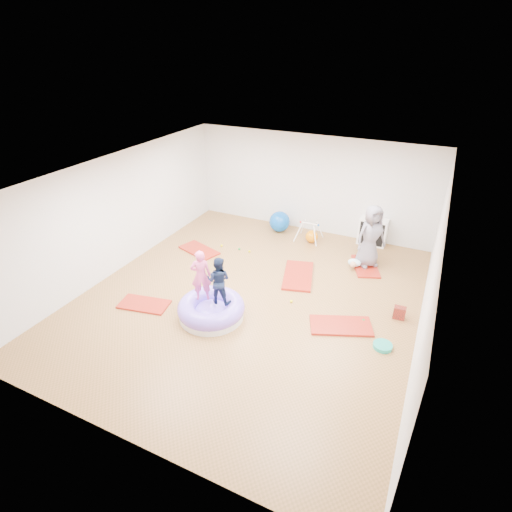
% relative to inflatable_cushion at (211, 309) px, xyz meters
% --- Properties ---
extents(room, '(7.01, 8.01, 2.81)m').
position_rel_inflatable_cushion_xyz_m(room, '(0.42, 0.96, 1.23)').
color(room, '#99693B').
rests_on(room, ground).
extents(gym_mat_front_left, '(1.15, 0.73, 0.04)m').
position_rel_inflatable_cushion_xyz_m(gym_mat_front_left, '(-1.52, -0.29, -0.15)').
color(gym_mat_front_left, red).
rests_on(gym_mat_front_left, ground).
extents(gym_mat_mid_left, '(1.24, 0.88, 0.05)m').
position_rel_inflatable_cushion_xyz_m(gym_mat_mid_left, '(-1.79, 2.34, -0.15)').
color(gym_mat_mid_left, red).
rests_on(gym_mat_mid_left, ground).
extents(gym_mat_center_back, '(1.01, 1.47, 0.06)m').
position_rel_inflatable_cushion_xyz_m(gym_mat_center_back, '(1.09, 2.24, -0.14)').
color(gym_mat_center_back, red).
rests_on(gym_mat_center_back, ground).
extents(gym_mat_right, '(1.35, 1.02, 0.05)m').
position_rel_inflatable_cushion_xyz_m(gym_mat_right, '(2.52, 0.81, -0.14)').
color(gym_mat_right, red).
rests_on(gym_mat_right, ground).
extents(gym_mat_rear_right, '(0.92, 1.24, 0.05)m').
position_rel_inflatable_cushion_xyz_m(gym_mat_rear_right, '(2.47, 3.40, -0.15)').
color(gym_mat_rear_right, red).
rests_on(gym_mat_rear_right, ground).
extents(inflatable_cushion, '(1.38, 1.38, 0.44)m').
position_rel_inflatable_cushion_xyz_m(inflatable_cushion, '(0.00, 0.00, 0.00)').
color(inflatable_cushion, white).
rests_on(inflatable_cushion, ground).
extents(child_pink, '(0.49, 0.44, 1.12)m').
position_rel_inflatable_cushion_xyz_m(child_pink, '(-0.22, 0.04, 0.79)').
color(child_pink, '#E45195').
rests_on(child_pink, inflatable_cushion).
extents(child_navy, '(0.55, 0.47, 1.02)m').
position_rel_inflatable_cushion_xyz_m(child_navy, '(0.15, 0.10, 0.74)').
color(child_navy, '#121C3A').
rests_on(child_navy, inflatable_cushion).
extents(adult_caregiver, '(0.91, 0.90, 1.58)m').
position_rel_inflatable_cushion_xyz_m(adult_caregiver, '(2.48, 3.46, 0.67)').
color(adult_caregiver, slate).
rests_on(adult_caregiver, gym_mat_rear_right).
extents(infant, '(0.33, 0.34, 0.20)m').
position_rel_inflatable_cushion_xyz_m(infant, '(2.21, 3.22, -0.02)').
color(infant, '#C4EEFF').
rests_on(infant, gym_mat_rear_right).
extents(ball_pit_balls, '(4.33, 3.48, 0.06)m').
position_rel_inflatable_cushion_xyz_m(ball_pit_balls, '(0.24, 1.71, -0.14)').
color(ball_pit_balls, green).
rests_on(ball_pit_balls, ground).
extents(exercise_ball_blue, '(0.61, 0.61, 0.61)m').
position_rel_inflatable_cushion_xyz_m(exercise_ball_blue, '(-0.31, 4.46, 0.13)').
color(exercise_ball_blue, '#084EB6').
rests_on(exercise_ball_blue, ground).
extents(exercise_ball_orange, '(0.35, 0.35, 0.35)m').
position_rel_inflatable_cushion_xyz_m(exercise_ball_orange, '(0.79, 4.15, 0.01)').
color(exercise_ball_orange, orange).
rests_on(exercise_ball_orange, ground).
extents(infant_play_gym, '(0.70, 0.67, 0.54)m').
position_rel_inflatable_cushion_xyz_m(infant_play_gym, '(0.68, 4.23, 0.19)').
color(infant_play_gym, white).
rests_on(infant_play_gym, ground).
extents(cube_shelf, '(0.76, 0.37, 0.76)m').
position_rel_inflatable_cushion_xyz_m(cube_shelf, '(2.34, 4.75, 0.21)').
color(cube_shelf, white).
rests_on(cube_shelf, ground).
extents(balance_disc, '(0.35, 0.35, 0.08)m').
position_rel_inflatable_cushion_xyz_m(balance_disc, '(3.38, 0.54, -0.13)').
color(balance_disc, teal).
rests_on(balance_disc, ground).
extents(backpack, '(0.24, 0.15, 0.27)m').
position_rel_inflatable_cushion_xyz_m(backpack, '(3.52, 1.59, -0.03)').
color(backpack, '#B62313').
rests_on(backpack, ground).
extents(yellow_toy, '(0.21, 0.21, 0.03)m').
position_rel_inflatable_cushion_xyz_m(yellow_toy, '(0.02, 0.40, -0.15)').
color(yellow_toy, '#F3EF00').
rests_on(yellow_toy, ground).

